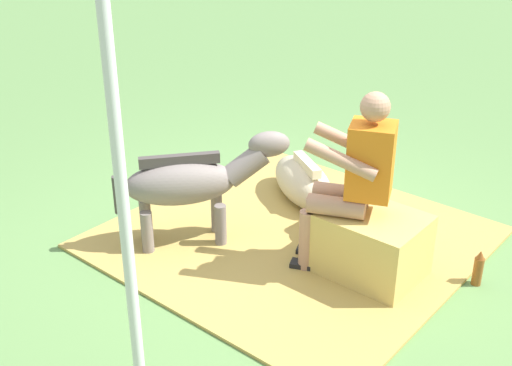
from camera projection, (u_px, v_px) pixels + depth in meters
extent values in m
plane|color=#608C4C|center=(276.00, 240.00, 5.18)|extent=(24.00, 24.00, 0.00)
cube|color=tan|center=(292.00, 237.00, 5.20)|extent=(2.63, 2.55, 0.02)
cube|color=tan|center=(370.00, 245.00, 4.65)|extent=(0.72, 0.56, 0.49)
cylinder|color=tan|center=(336.00, 206.00, 4.51)|extent=(0.42, 0.29, 0.14)
cylinder|color=tan|center=(306.00, 241.00, 4.69)|extent=(0.11, 0.11, 0.49)
cube|color=black|center=(305.00, 266.00, 4.79)|extent=(0.24, 0.18, 0.06)
cylinder|color=tan|center=(341.00, 194.00, 4.68)|extent=(0.42, 0.29, 0.14)
cylinder|color=tan|center=(312.00, 228.00, 4.87)|extent=(0.11, 0.11, 0.49)
cube|color=black|center=(311.00, 252.00, 4.96)|extent=(0.24, 0.18, 0.06)
cube|color=orange|center=(371.00, 160.00, 4.40)|extent=(0.39, 0.38, 0.52)
cylinder|color=tan|center=(341.00, 160.00, 4.28)|extent=(0.50, 0.28, 0.26)
cylinder|color=tan|center=(349.00, 142.00, 4.56)|extent=(0.50, 0.28, 0.26)
sphere|color=tan|center=(375.00, 107.00, 4.23)|extent=(0.20, 0.20, 0.20)
ellipsoid|color=slate|center=(181.00, 183.00, 4.91)|extent=(0.77, 0.86, 0.34)
cylinder|color=slate|center=(217.00, 214.00, 5.20)|extent=(0.09, 0.09, 0.35)
cylinder|color=slate|center=(221.00, 226.00, 5.03)|extent=(0.09, 0.09, 0.35)
cylinder|color=slate|center=(146.00, 221.00, 5.10)|extent=(0.09, 0.09, 0.35)
cylinder|color=slate|center=(147.00, 233.00, 4.93)|extent=(0.09, 0.09, 0.35)
cylinder|color=slate|center=(246.00, 165.00, 4.96)|extent=(0.37, 0.40, 0.33)
ellipsoid|color=slate|center=(269.00, 144.00, 4.93)|extent=(0.32, 0.35, 0.20)
cube|color=#433D3A|center=(179.00, 160.00, 4.83)|extent=(0.42, 0.51, 0.08)
cylinder|color=#433D3A|center=(118.00, 195.00, 4.85)|extent=(0.07, 0.07, 0.30)
ellipsoid|color=beige|center=(303.00, 182.00, 5.72)|extent=(0.96, 0.80, 0.36)
cube|color=beige|center=(327.00, 224.00, 5.32)|extent=(0.36, 0.35, 0.10)
cylinder|color=beige|center=(329.00, 204.00, 5.22)|extent=(0.34, 0.30, 0.30)
ellipsoid|color=beige|center=(339.00, 205.00, 5.03)|extent=(0.34, 0.29, 0.20)
cube|color=beige|center=(307.00, 165.00, 5.57)|extent=(0.42, 0.30, 0.08)
cylinder|color=brown|center=(478.00, 271.00, 4.59)|extent=(0.07, 0.07, 0.21)
cone|color=brown|center=(481.00, 255.00, 4.53)|extent=(0.06, 0.06, 0.06)
cylinder|color=silver|center=(124.00, 210.00, 3.03)|extent=(0.06, 0.06, 2.46)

